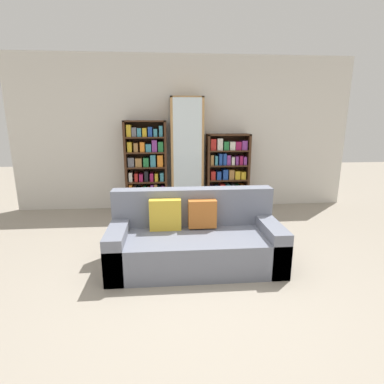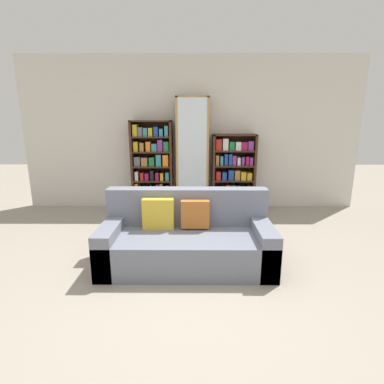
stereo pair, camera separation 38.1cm
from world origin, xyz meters
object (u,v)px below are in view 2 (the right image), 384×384
Objects in this scene: couch at (187,240)px; display_cabinet at (192,155)px; wine_bottle at (221,219)px; bookshelf_right at (233,174)px; bookshelf_left at (152,167)px.

couch is 0.95× the size of display_cabinet.
display_cabinet is (0.06, 2.10, 0.71)m from couch.
bookshelf_right is at bearing 74.34° from wine_bottle.
couch is 1.39× the size of bookshelf_right.
couch is at bearing -72.67° from bookshelf_left.
bookshelf_left is 0.80× the size of display_cabinet.
display_cabinet is (0.72, -0.02, 0.21)m from bookshelf_left.
couch reaches higher than wine_bottle.
display_cabinet is at bearing -178.76° from bookshelf_right.
display_cabinet reaches higher than bookshelf_left.
wine_bottle is (0.44, -1.02, -0.83)m from display_cabinet.
bookshelf_right reaches higher than wine_bottle.
bookshelf_right is (0.79, 2.11, 0.38)m from couch.
bookshelf_left is 1.67m from wine_bottle.
bookshelf_right is 3.52× the size of wine_bottle.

